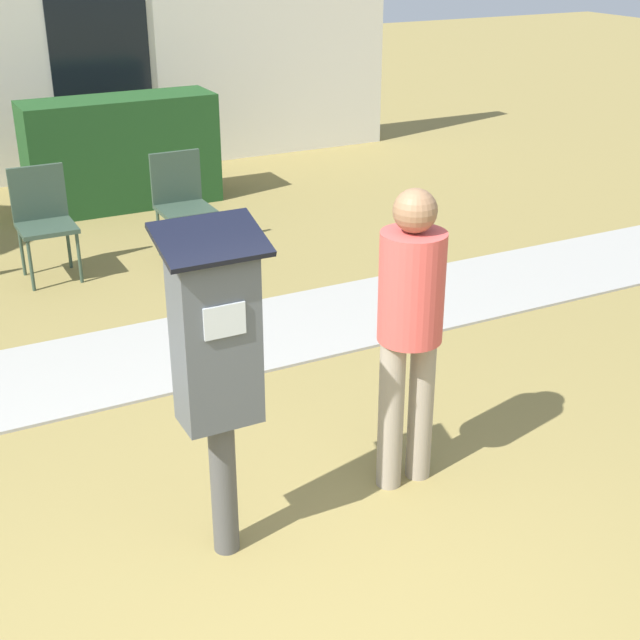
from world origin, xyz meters
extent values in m
cube|color=#A3A099|center=(0.00, 2.83, 0.01)|extent=(12.00, 1.10, 0.02)
cube|color=black|center=(1.40, 7.60, 1.30)|extent=(1.10, 0.02, 2.00)
cylinder|color=#4C4C4C|center=(0.09, 0.75, 0.35)|extent=(0.12, 0.12, 0.70)
cube|color=#4C5156|center=(0.09, 0.75, 1.10)|extent=(0.34, 0.22, 0.80)
cube|color=silver|center=(0.09, 0.64, 1.22)|extent=(0.18, 0.01, 0.14)
cube|color=black|center=(0.09, 0.75, 1.53)|extent=(0.44, 0.31, 0.12)
cylinder|color=gray|center=(1.03, 0.85, 0.41)|extent=(0.13, 0.13, 0.82)
cylinder|color=gray|center=(1.21, 0.85, 0.41)|extent=(0.13, 0.13, 0.82)
cylinder|color=#D14C47|center=(1.12, 0.85, 1.09)|extent=(0.32, 0.32, 0.55)
sphere|color=#8C6647|center=(1.12, 0.85, 1.48)|extent=(0.21, 0.21, 0.21)
cylinder|color=#334738|center=(-0.09, 4.41, 0.21)|extent=(0.03, 0.03, 0.42)
cylinder|color=#334738|center=(0.29, 4.41, 0.21)|extent=(0.03, 0.03, 0.42)
cylinder|color=#334738|center=(-0.09, 4.79, 0.21)|extent=(0.03, 0.03, 0.42)
cylinder|color=#334738|center=(0.29, 4.79, 0.21)|extent=(0.03, 0.03, 0.42)
cube|color=#334738|center=(0.10, 4.60, 0.44)|extent=(0.44, 0.44, 0.04)
cube|color=#334738|center=(0.10, 4.80, 0.68)|extent=(0.44, 0.04, 0.44)
cylinder|color=#334738|center=(1.05, 4.36, 0.21)|extent=(0.03, 0.03, 0.42)
cylinder|color=#334738|center=(1.43, 4.36, 0.21)|extent=(0.03, 0.03, 0.42)
cylinder|color=#334738|center=(1.05, 4.74, 0.21)|extent=(0.03, 0.03, 0.42)
cylinder|color=#334738|center=(1.43, 4.74, 0.21)|extent=(0.03, 0.03, 0.42)
cube|color=#334738|center=(1.24, 4.55, 0.44)|extent=(0.44, 0.44, 0.04)
cube|color=#334738|center=(1.24, 4.75, 0.68)|extent=(0.44, 0.04, 0.44)
cube|color=#1E471E|center=(1.20, 6.33, 0.55)|extent=(1.90, 0.60, 1.10)
camera|label=1|loc=(-1.07, -2.45, 2.71)|focal=50.00mm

